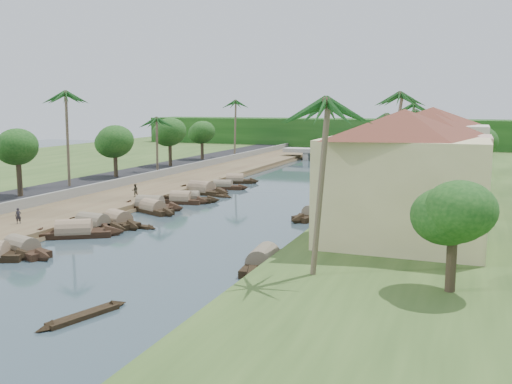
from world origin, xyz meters
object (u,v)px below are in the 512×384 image
(bridge, at_px, (350,153))
(building_near, at_px, (402,177))
(sampan_0, at_px, (22,249))
(person_near, at_px, (18,216))

(bridge, height_order, building_near, building_near)
(sampan_0, xyz_separation_m, person_near, (-6.04, 6.14, 1.12))
(person_near, bearing_deg, building_near, -26.53)
(bridge, distance_m, building_near, 76.54)
(bridge, distance_m, sampan_0, 83.33)
(bridge, height_order, person_near, bridge)
(building_near, xyz_separation_m, sampan_0, (-28.10, -8.82, -5.97))
(person_near, bearing_deg, sampan_0, -76.50)
(building_near, distance_m, person_near, 34.59)
(sampan_0, distance_m, person_near, 8.68)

